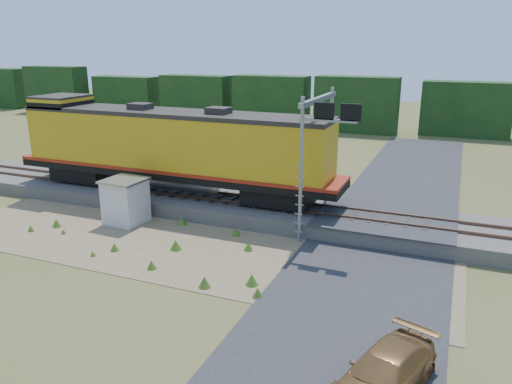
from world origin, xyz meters
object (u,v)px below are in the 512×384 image
at_px(locomotive, 168,147).
at_px(signal_gantry, 322,129).
at_px(car, 384,373).
at_px(shed, 126,201).

height_order(locomotive, signal_gantry, signal_gantry).
relative_size(locomotive, car, 4.87).
bearing_deg(shed, locomotive, 85.78).
xyz_separation_m(shed, car, (15.34, -8.88, -0.64)).
height_order(shed, signal_gantry, signal_gantry).
xyz_separation_m(locomotive, car, (14.86, -12.67, -3.00)).
xyz_separation_m(shed, signal_gantry, (10.07, 3.11, 4.14)).
relative_size(locomotive, shed, 8.41).
bearing_deg(locomotive, shed, -97.19).
distance_m(locomotive, car, 19.76).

